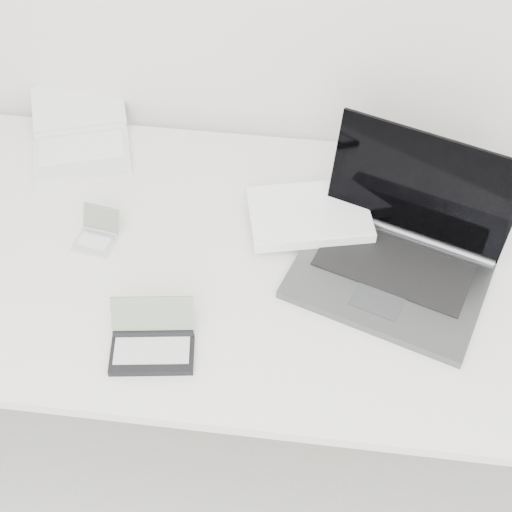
# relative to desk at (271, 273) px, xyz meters

# --- Properties ---
(desk) EXTENTS (1.60, 0.80, 0.73)m
(desk) POSITION_rel_desk_xyz_m (0.00, 0.00, 0.00)
(desk) COLOR white
(desk) RESTS_ON ground
(laptop_large) EXTENTS (0.58, 0.46, 0.27)m
(laptop_large) POSITION_rel_desk_xyz_m (0.21, 0.04, 0.09)
(laptop_large) COLOR #505154
(laptop_large) RESTS_ON desk
(netbook_open_white) EXTENTS (0.31, 0.36, 0.06)m
(netbook_open_white) POSITION_rel_desk_xyz_m (-0.51, 0.31, 0.06)
(netbook_open_white) COLOR white
(netbook_open_white) RESTS_ON desk
(pda_silver) EXTENTS (0.10, 0.11, 0.07)m
(pda_silver) POSITION_rel_desk_xyz_m (-0.39, 0.01, 0.06)
(pda_silver) COLOR silver
(pda_silver) RESTS_ON desk
(palmtop_charcoal) EXTENTS (0.18, 0.16, 0.08)m
(palmtop_charcoal) POSITION_rel_desk_xyz_m (-0.21, -0.25, 0.06)
(palmtop_charcoal) COLOR black
(palmtop_charcoal) RESTS_ON desk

